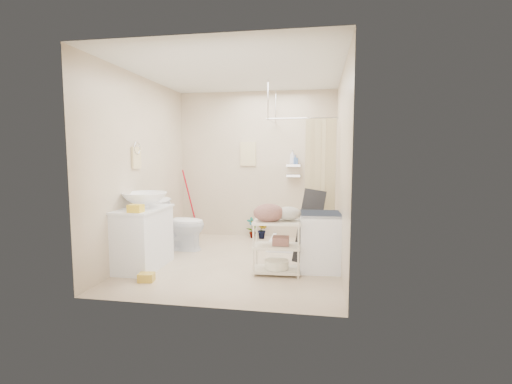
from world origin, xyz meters
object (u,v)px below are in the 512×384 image
(toilet, at_px, (179,224))
(laundry_rack, at_px, (277,242))
(vanity, at_px, (143,238))
(washing_machine, at_px, (320,241))

(toilet, xyz_separation_m, laundry_rack, (1.64, -0.93, 0.00))
(vanity, height_order, laundry_rack, laundry_rack)
(washing_machine, xyz_separation_m, laundry_rack, (-0.54, -0.26, 0.03))
(vanity, xyz_separation_m, laundry_rack, (1.76, 0.04, 0.01))
(washing_machine, bearing_deg, laundry_rack, -157.79)
(laundry_rack, bearing_deg, washing_machine, 23.57)
(vanity, height_order, toilet, toilet)
(toilet, height_order, washing_machine, toilet)
(toilet, distance_m, washing_machine, 2.28)
(vanity, distance_m, washing_machine, 2.32)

